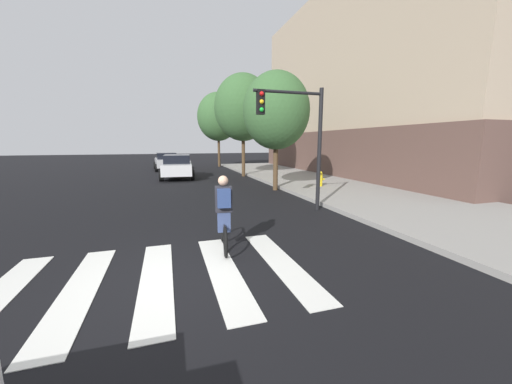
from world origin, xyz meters
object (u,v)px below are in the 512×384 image
at_px(sedan_far, 166,161).
at_px(cyclist, 224,214).
at_px(sedan_mid, 177,166).
at_px(fire_hydrant, 320,179).
at_px(street_tree_mid, 243,108).
at_px(street_tree_far, 218,117).
at_px(street_tree_near, 276,111).
at_px(traffic_light_near, 298,128).

xyz_separation_m(sedan_far, cyclist, (1.16, -20.37, 0.06)).
distance_m(sedan_mid, fire_hydrant, 9.83).
xyz_separation_m(sedan_mid, street_tree_mid, (4.54, -0.31, 3.94)).
bearing_deg(street_tree_far, cyclist, -99.90).
xyz_separation_m(sedan_far, street_tree_far, (5.07, 2.08, 4.09)).
bearing_deg(cyclist, street_tree_far, 80.10).
xyz_separation_m(street_tree_near, street_tree_far, (-0.17, 15.12, 0.97)).
xyz_separation_m(sedan_mid, fire_hydrant, (6.89, -7.00, -0.28)).
xyz_separation_m(fire_hydrant, street_tree_far, (-2.52, 15.51, 4.34)).
relative_size(sedan_far, street_tree_near, 0.78).
xyz_separation_m(sedan_far, fire_hydrant, (7.59, -13.43, -0.25)).
xyz_separation_m(sedan_mid, sedan_far, (-0.70, 6.43, -0.04)).
distance_m(fire_hydrant, street_tree_far, 16.30).
xyz_separation_m(cyclist, street_tree_near, (4.08, 7.33, 3.06)).
height_order(street_tree_mid, street_tree_far, street_tree_far).
bearing_deg(sedan_far, street_tree_mid, -52.08).
bearing_deg(traffic_light_near, sedan_mid, 107.85).
bearing_deg(street_tree_mid, traffic_light_near, -95.12).
xyz_separation_m(sedan_far, traffic_light_near, (4.28, -17.54, 2.08)).
height_order(sedan_far, street_tree_mid, street_tree_mid).
relative_size(sedan_mid, cyclist, 2.75).
relative_size(sedan_far, street_tree_mid, 0.64).
bearing_deg(street_tree_near, cyclist, -119.11).
relative_size(fire_hydrant, street_tree_far, 0.11).
relative_size(sedan_mid, fire_hydrant, 6.01).
distance_m(cyclist, traffic_light_near, 4.68).
bearing_deg(street_tree_near, fire_hydrant, -9.49).
height_order(street_tree_near, street_tree_far, street_tree_far).
distance_m(sedan_far, traffic_light_near, 18.17).
bearing_deg(fire_hydrant, sedan_mid, 134.53).
distance_m(traffic_light_near, street_tree_near, 4.71).
relative_size(fire_hydrant, street_tree_near, 0.13).
relative_size(traffic_light_near, street_tree_mid, 0.60).
bearing_deg(sedan_mid, cyclist, -88.14).
xyz_separation_m(street_tree_near, street_tree_mid, (0.01, 6.30, 0.85)).
distance_m(sedan_far, street_tree_mid, 9.42).
bearing_deg(sedan_mid, fire_hydrant, -45.47).
relative_size(sedan_mid, traffic_light_near, 1.12).
xyz_separation_m(sedan_mid, street_tree_near, (4.53, -6.61, 3.09)).
relative_size(cyclist, fire_hydrant, 2.18).
relative_size(street_tree_near, street_tree_mid, 0.82).
xyz_separation_m(cyclist, fire_hydrant, (6.44, 6.94, -0.31)).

